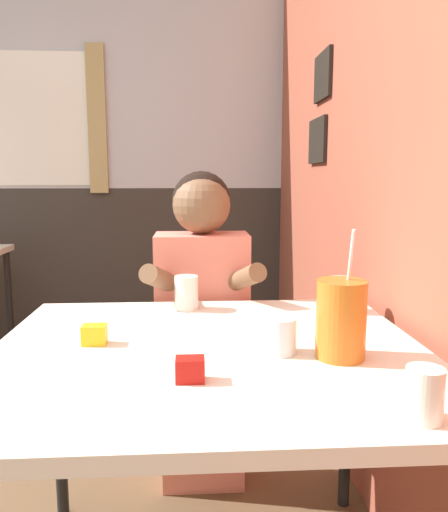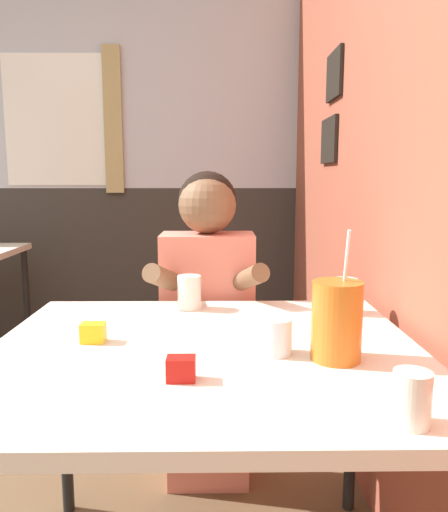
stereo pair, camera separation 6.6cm
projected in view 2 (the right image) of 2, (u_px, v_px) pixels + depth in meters
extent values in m
cube|color=#9E4C38|center=(355.00, 134.00, 2.06)|extent=(0.06, 4.70, 2.70)
cube|color=black|center=(334.00, 75.00, 2.26)|extent=(0.02, 0.26, 0.21)
cube|color=black|center=(329.00, 140.00, 2.37)|extent=(0.02, 0.29, 0.21)
cube|color=silver|center=(77.00, 67.00, 3.32)|extent=(5.96, 0.06, 1.60)
cube|color=#332D28|center=(85.00, 266.00, 3.53)|extent=(5.96, 0.06, 1.10)
cube|color=white|center=(55.00, 120.00, 3.34)|extent=(0.67, 0.01, 0.86)
cube|color=tan|center=(113.00, 120.00, 3.33)|extent=(0.12, 0.02, 0.96)
cube|color=beige|center=(205.00, 355.00, 1.24)|extent=(1.08, 0.95, 0.04)
cylinder|color=black|center=(64.00, 416.00, 1.72)|extent=(0.04, 0.04, 0.72)
cylinder|color=black|center=(352.00, 414.00, 1.73)|extent=(0.04, 0.04, 0.72)
cylinder|color=black|center=(27.00, 303.00, 3.25)|extent=(0.04, 0.04, 0.72)
cube|color=#EA7F6B|center=(208.00, 422.00, 1.93)|extent=(0.31, 0.20, 0.47)
cube|color=#EA7F6B|center=(208.00, 301.00, 1.85)|extent=(0.34, 0.20, 0.50)
sphere|color=black|center=(207.00, 200.00, 1.82)|extent=(0.21, 0.21, 0.21)
sphere|color=brown|center=(207.00, 205.00, 1.80)|extent=(0.21, 0.21, 0.21)
cylinder|color=brown|center=(167.00, 279.00, 1.70)|extent=(0.14, 0.27, 0.15)
cylinder|color=brown|center=(247.00, 279.00, 1.70)|extent=(0.14, 0.27, 0.15)
cylinder|color=#C6661E|center=(337.00, 321.00, 1.14)|extent=(0.12, 0.12, 0.18)
cylinder|color=white|center=(347.00, 260.00, 1.12)|extent=(0.01, 0.04, 0.14)
cylinder|color=silver|center=(344.00, 296.00, 1.55)|extent=(0.08, 0.08, 0.11)
cylinder|color=silver|center=(189.00, 292.00, 1.59)|extent=(0.08, 0.08, 0.11)
cylinder|color=silver|center=(412.00, 399.00, 0.84)|extent=(0.07, 0.07, 0.10)
cylinder|color=silver|center=(276.00, 336.00, 1.18)|extent=(0.08, 0.08, 0.09)
cube|color=#B7140F|center=(181.00, 369.00, 1.03)|extent=(0.06, 0.04, 0.05)
cube|color=yellow|center=(93.00, 333.00, 1.27)|extent=(0.06, 0.04, 0.05)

